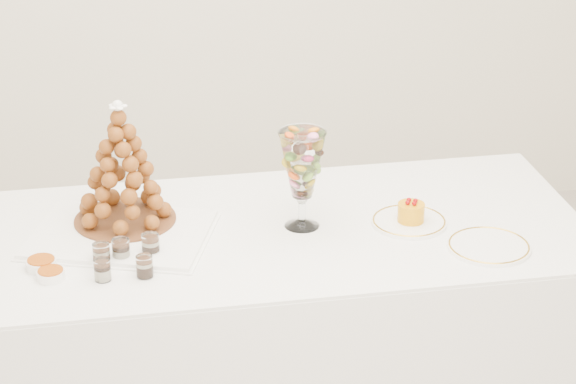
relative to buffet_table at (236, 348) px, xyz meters
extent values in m
cube|color=white|center=(0.00, 0.00, -0.01)|extent=(2.25, 0.92, 0.84)
cube|color=white|center=(0.00, 0.00, 0.42)|extent=(2.24, 0.92, 0.01)
cube|color=white|center=(-0.35, 0.03, 0.43)|extent=(0.63, 0.55, 0.02)
cylinder|color=white|center=(0.22, 0.01, 0.43)|extent=(0.11, 0.11, 0.02)
cylinder|color=white|center=(0.22, 0.01, 0.48)|extent=(0.02, 0.02, 0.08)
sphere|color=white|center=(0.22, 0.01, 0.52)|extent=(0.04, 0.04, 0.04)
cylinder|color=white|center=(0.56, -0.04, 0.43)|extent=(0.24, 0.24, 0.01)
cylinder|color=white|center=(0.75, -0.25, 0.43)|extent=(0.25, 0.25, 0.01)
cylinder|color=white|center=(-0.41, -0.14, 0.46)|extent=(0.06, 0.06, 0.07)
cylinder|color=white|center=(-0.35, -0.12, 0.46)|extent=(0.07, 0.07, 0.07)
cylinder|color=white|center=(-0.27, -0.11, 0.46)|extent=(0.06, 0.06, 0.07)
cylinder|color=white|center=(-0.41, -0.23, 0.46)|extent=(0.06, 0.06, 0.07)
cylinder|color=white|center=(-0.29, -0.23, 0.46)|extent=(0.06, 0.06, 0.07)
cylinder|color=white|center=(-0.59, -0.12, 0.44)|extent=(0.09, 0.09, 0.03)
cylinder|color=white|center=(-0.56, -0.19, 0.44)|extent=(0.08, 0.08, 0.03)
cylinder|color=brown|center=(-0.33, 0.12, 0.45)|extent=(0.32, 0.32, 0.01)
cone|color=brown|center=(-0.33, 0.12, 0.64)|extent=(0.27, 0.27, 0.39)
sphere|color=white|center=(-0.33, 0.12, 0.82)|extent=(0.04, 0.04, 0.04)
cylinder|color=orange|center=(0.56, -0.05, 0.47)|extent=(0.09, 0.09, 0.06)
sphere|color=#950506|center=(0.57, -0.04, 0.50)|extent=(0.01, 0.01, 0.01)
sphere|color=#950506|center=(0.56, -0.03, 0.50)|extent=(0.01, 0.01, 0.01)
sphere|color=#950506|center=(0.55, -0.05, 0.50)|extent=(0.01, 0.01, 0.01)
sphere|color=#950506|center=(0.56, -0.06, 0.50)|extent=(0.01, 0.01, 0.01)
camera|label=1|loc=(-0.43, -3.10, 2.01)|focal=70.00mm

